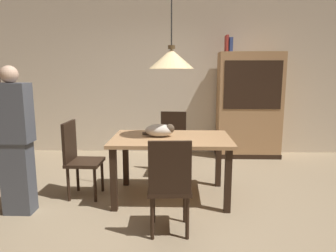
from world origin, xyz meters
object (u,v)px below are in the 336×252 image
at_px(chair_near_front, 170,183).
at_px(chair_far_back, 173,140).
at_px(hutch_bookcase, 249,107).
at_px(person_standing, 15,141).
at_px(book_blue_wide, 230,45).
at_px(pendant_lamp, 171,59).
at_px(book_red_tall, 227,44).
at_px(chair_left_side, 78,156).
at_px(dining_table, 171,146).
at_px(cat_sleeping, 160,130).

xyz_separation_m(chair_near_front, chair_far_back, (0.00, 1.76, 0.00)).
distance_m(hutch_bookcase, person_standing, 3.80).
bearing_deg(chair_near_front, hutch_bookcase, 64.32).
bearing_deg(person_standing, book_blue_wide, 42.14).
distance_m(chair_near_front, hutch_bookcase, 3.10).
xyz_separation_m(pendant_lamp, book_red_tall, (0.91, 1.90, 0.33)).
distance_m(pendant_lamp, hutch_bookcase, 2.45).
bearing_deg(book_red_tall, book_blue_wide, 0.00).
height_order(chair_left_side, chair_far_back, same).
distance_m(chair_near_front, book_red_tall, 3.27).
height_order(chair_far_back, person_standing, person_standing).
height_order(hutch_bookcase, book_red_tall, book_red_tall).
height_order(chair_far_back, pendant_lamp, pendant_lamp).
relative_size(dining_table, hutch_bookcase, 0.76).
distance_m(book_blue_wide, person_standing, 3.71).
height_order(chair_near_front, hutch_bookcase, hutch_bookcase).
bearing_deg(chair_far_back, cat_sleeping, -99.40).
height_order(cat_sleeping, book_blue_wide, book_blue_wide).
height_order(dining_table, hutch_bookcase, hutch_bookcase).
bearing_deg(chair_far_back, pendant_lamp, -90.34).
distance_m(dining_table, cat_sleeping, 0.23).
bearing_deg(pendant_lamp, dining_table, 126.87).
distance_m(book_red_tall, person_standing, 3.67).
distance_m(pendant_lamp, person_standing, 1.91).
bearing_deg(cat_sleeping, chair_left_side, -177.77).
xyz_separation_m(chair_far_back, pendant_lamp, (-0.01, -0.88, 1.15)).
bearing_deg(chair_near_front, cat_sleeping, 98.50).
xyz_separation_m(pendant_lamp, hutch_bookcase, (1.34, 1.90, -0.77)).
xyz_separation_m(dining_table, chair_near_front, (0.00, -0.88, -0.14)).
bearing_deg(pendant_lamp, book_red_tall, 64.44).
height_order(book_red_tall, person_standing, book_red_tall).
xyz_separation_m(chair_left_side, chair_far_back, (1.13, 0.88, 0.00)).
xyz_separation_m(chair_far_back, book_blue_wide, (0.97, 1.02, 1.46)).
bearing_deg(book_red_tall, hutch_bookcase, -0.20).
distance_m(chair_far_back, person_standing, 2.14).
relative_size(cat_sleeping, book_blue_wide, 1.63).
xyz_separation_m(chair_left_side, book_red_tall, (2.04, 1.90, 1.48)).
relative_size(dining_table, cat_sleeping, 3.58).
bearing_deg(book_red_tall, person_standing, -137.16).
distance_m(cat_sleeping, book_red_tall, 2.43).
xyz_separation_m(chair_left_side, cat_sleeping, (0.99, 0.04, 0.32)).
bearing_deg(chair_far_back, dining_table, -90.34).
height_order(book_blue_wide, person_standing, book_blue_wide).
distance_m(dining_table, hutch_bookcase, 2.33).
xyz_separation_m(chair_near_front, book_blue_wide, (0.97, 2.78, 1.46)).
bearing_deg(book_red_tall, cat_sleeping, -119.28).
bearing_deg(hutch_bookcase, person_standing, -141.59).
height_order(cat_sleeping, person_standing, person_standing).
bearing_deg(pendant_lamp, book_blue_wide, 62.91).
bearing_deg(book_red_tall, pendant_lamp, -115.56).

